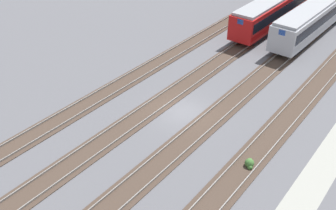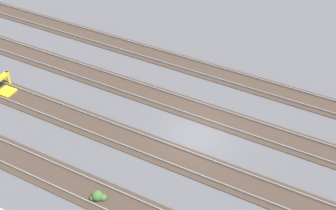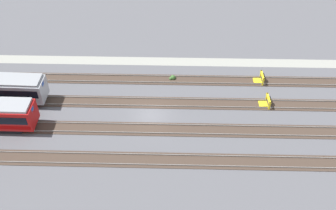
{
  "view_description": "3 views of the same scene",
  "coord_description": "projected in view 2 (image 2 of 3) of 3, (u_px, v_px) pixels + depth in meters",
  "views": [
    {
      "loc": [
        -21.93,
        -15.21,
        18.27
      ],
      "look_at": [
        -2.14,
        0.0,
        1.8
      ],
      "focal_mm": 42.0,
      "sensor_mm": 36.0,
      "label": 1
    },
    {
      "loc": [
        9.09,
        -20.63,
        20.45
      ],
      "look_at": [
        -2.14,
        0.0,
        1.8
      ],
      "focal_mm": 50.0,
      "sensor_mm": 36.0,
      "label": 2
    },
    {
      "loc": [
        -3.02,
        35.12,
        33.46
      ],
      "look_at": [
        -2.14,
        0.0,
        1.8
      ],
      "focal_mm": 42.0,
      "sensor_mm": 36.0,
      "label": 3
    }
  ],
  "objects": [
    {
      "name": "weed_clump",
      "position": [
        98.0,
        196.0,
        26.07
      ],
      "size": [
        0.92,
        0.7,
        0.64
      ],
      "color": "#427033",
      "rests_on": "ground"
    },
    {
      "name": "bumper_stop_near_inner_track",
      "position": [
        2.0,
        86.0,
        33.79
      ],
      "size": [
        1.36,
        2.0,
        1.22
      ],
      "color": "yellow",
      "rests_on": "ground"
    },
    {
      "name": "rail_track_near_inner",
      "position": [
        180.0,
        159.0,
        28.65
      ],
      "size": [
        90.0,
        2.24,
        0.21
      ],
      "color": "#47382D",
      "rests_on": "ground"
    },
    {
      "name": "rail_track_far_inner",
      "position": [
        238.0,
        80.0,
        35.2
      ],
      "size": [
        90.0,
        2.23,
        0.21
      ],
      "color": "#47382D",
      "rests_on": "ground"
    },
    {
      "name": "ground_plane",
      "position": [
        197.0,
        137.0,
        30.31
      ],
      "size": [
        400.0,
        400.0,
        0.0
      ],
      "primitive_type": "plane",
      "color": "#5B5B60"
    },
    {
      "name": "rail_track_middle",
      "position": [
        212.0,
        115.0,
        31.92
      ],
      "size": [
        90.0,
        2.24,
        0.21
      ],
      "color": "#47382D",
      "rests_on": "ground"
    }
  ]
}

